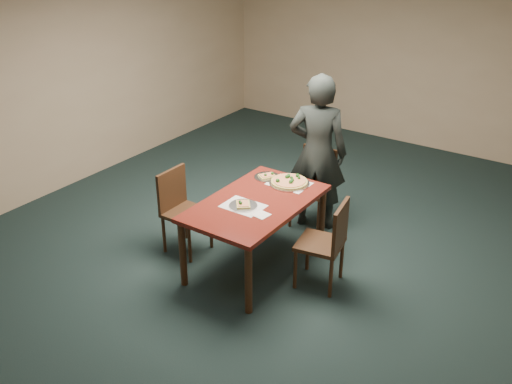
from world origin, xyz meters
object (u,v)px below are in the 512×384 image
Objects in this scene: chair_left at (181,206)px; slice_plate_near at (243,205)px; chair_right at (328,240)px; pizza_pan at (289,182)px; chair_far at (315,182)px; dining_table at (256,209)px; diner at (318,153)px; slice_plate_far at (267,176)px.

chair_left is 3.25× the size of slice_plate_near.
chair_right is 0.87m from pizza_pan.
slice_plate_near is at bearing -97.32° from chair_far.
pizza_pan is (0.06, 0.53, 0.12)m from dining_table.
chair_left is 1.64m from diner.
chair_far is 3.25× the size of slice_plate_far.
chair_far is 0.50× the size of diner.
chair_far reaches higher than slice_plate_far.
diner is 0.60m from pizza_pan.
slice_plate_near is (-0.07, -1.33, 0.25)m from chair_far.
chair_far is at bearing 86.89° from slice_plate_near.
pizza_pan is at bearing -52.61° from chair_left.
chair_far is 3.25× the size of slice_plate_near.
chair_far is 1.30m from chair_right.
diner is at bearing -35.79° from chair_left.
pizza_pan is 1.53× the size of slice_plate_far.
chair_left is at bearing 34.73° from diner.
chair_right is 1.29m from diner.
chair_left is 3.25× the size of slice_plate_far.
pizza_pan is at bearing -91.28° from chair_far.
chair_left is at bearing -132.49° from slice_plate_far.
pizza_pan reaches higher than slice_plate_far.
slice_plate_near is at bearing 65.47° from diner.
slice_plate_near reaches higher than slice_plate_far.
chair_left is 1.19m from pizza_pan.
pizza_pan is 1.53× the size of slice_plate_near.
dining_table is at bearing -96.80° from pizza_pan.
chair_right is 3.25× the size of slice_plate_near.
pizza_pan is (-0.71, 0.43, 0.26)m from chair_right.
chair_left is 0.98m from slice_plate_far.
chair_right is at bearing 104.89° from diner.
chair_left is 1.65m from chair_right.
chair_right is (1.63, 0.27, 0.00)m from chair_left.
chair_left reaches higher than slice_plate_near.
diner is 0.67m from slice_plate_far.
slice_plate_far is (0.64, 0.70, 0.25)m from chair_left.
chair_right is at bearing -59.60° from chair_far.
diner reaches higher than dining_table.
dining_table is 3.50× the size of pizza_pan.
dining_table is 1.65× the size of chair_right.
slice_plate_far is (-0.28, -0.00, -0.01)m from pizza_pan.
dining_table is 1.18m from chair_far.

